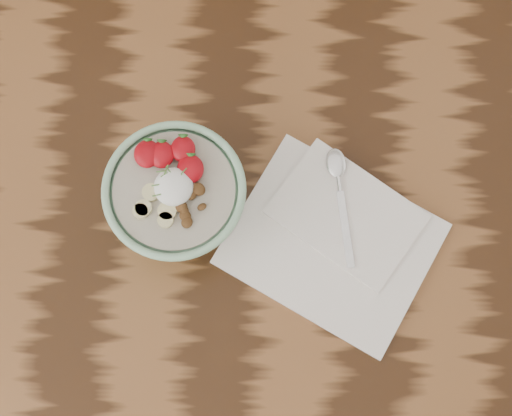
# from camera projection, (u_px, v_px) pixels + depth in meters

# --- Properties ---
(table) EXTENTS (1.60, 0.90, 0.75)m
(table) POSITION_uv_depth(u_px,v_px,m) (226.00, 188.00, 1.15)
(table) COLOR #311B0C
(table) RESTS_ON ground
(breakfast_bowl) EXTENTS (0.19, 0.19, 0.13)m
(breakfast_bowl) POSITION_uv_depth(u_px,v_px,m) (177.00, 196.00, 0.98)
(breakfast_bowl) COLOR #90C29C
(breakfast_bowl) RESTS_ON table
(napkin) EXTENTS (0.35, 0.33, 0.02)m
(napkin) POSITION_uv_depth(u_px,v_px,m) (335.00, 237.00, 1.03)
(napkin) COLOR white
(napkin) RESTS_ON table
(spoon) EXTENTS (0.04, 0.18, 0.01)m
(spoon) POSITION_uv_depth(u_px,v_px,m) (338.00, 179.00, 1.03)
(spoon) COLOR silver
(spoon) RESTS_ON napkin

